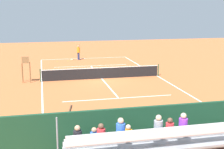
{
  "coord_description": "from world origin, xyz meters",
  "views": [
    {
      "loc": [
        4.88,
        25.73,
        6.01
      ],
      "look_at": [
        0.0,
        4.0,
        1.2
      ],
      "focal_mm": 50.5,
      "sensor_mm": 36.0,
      "label": 1
    }
  ],
  "objects_px": {
    "tennis_net": "(102,73)",
    "umpire_chair": "(26,66)",
    "tennis_ball_far": "(57,62)",
    "equipment_bag": "(173,139)",
    "tennis_racket": "(72,60)",
    "bleacher_stand": "(174,142)",
    "tennis_player": "(78,51)",
    "courtside_bench": "(202,127)",
    "line_judge": "(71,127)",
    "tennis_ball_near": "(68,61)"
  },
  "relations": [
    {
      "from": "bleacher_stand",
      "to": "umpire_chair",
      "type": "relative_size",
      "value": 4.23
    },
    {
      "from": "tennis_ball_far",
      "to": "line_judge",
      "type": "height_order",
      "value": "line_judge"
    },
    {
      "from": "umpire_chair",
      "to": "tennis_ball_far",
      "type": "relative_size",
      "value": 32.42
    },
    {
      "from": "tennis_ball_near",
      "to": "tennis_ball_far",
      "type": "distance_m",
      "value": 1.24
    },
    {
      "from": "tennis_net",
      "to": "bleacher_stand",
      "type": "distance_m",
      "value": 15.39
    },
    {
      "from": "tennis_net",
      "to": "umpire_chair",
      "type": "relative_size",
      "value": 4.81
    },
    {
      "from": "courtside_bench",
      "to": "tennis_ball_far",
      "type": "xyz_separation_m",
      "value": [
        5.46,
        -22.53,
        -0.53
      ]
    },
    {
      "from": "tennis_net",
      "to": "bleacher_stand",
      "type": "relative_size",
      "value": 1.14
    },
    {
      "from": "line_judge",
      "to": "bleacher_stand",
      "type": "bearing_deg",
      "value": 148.02
    },
    {
      "from": "umpire_chair",
      "to": "courtside_bench",
      "type": "relative_size",
      "value": 1.19
    },
    {
      "from": "tennis_ball_far",
      "to": "tennis_player",
      "type": "bearing_deg",
      "value": -160.19
    },
    {
      "from": "umpire_chair",
      "to": "tennis_net",
      "type": "bearing_deg",
      "value": 179.87
    },
    {
      "from": "bleacher_stand",
      "to": "tennis_ball_far",
      "type": "height_order",
      "value": "bleacher_stand"
    },
    {
      "from": "tennis_net",
      "to": "tennis_racket",
      "type": "distance_m",
      "value": 10.44
    },
    {
      "from": "tennis_player",
      "to": "tennis_ball_near",
      "type": "distance_m",
      "value": 1.74
    },
    {
      "from": "tennis_racket",
      "to": "line_judge",
      "type": "distance_m",
      "value": 23.52
    },
    {
      "from": "umpire_chair",
      "to": "tennis_ball_far",
      "type": "xyz_separation_m",
      "value": [
        -2.93,
        -9.25,
        -1.28
      ]
    },
    {
      "from": "tennis_racket",
      "to": "line_judge",
      "type": "bearing_deg",
      "value": 84.41
    },
    {
      "from": "bleacher_stand",
      "to": "line_judge",
      "type": "xyz_separation_m",
      "value": [
        3.7,
        -2.31,
        0.04
      ]
    },
    {
      "from": "bleacher_stand",
      "to": "courtside_bench",
      "type": "xyz_separation_m",
      "value": [
        -2.33,
        -2.11,
        -0.42
      ]
    },
    {
      "from": "umpire_chair",
      "to": "equipment_bag",
      "type": "bearing_deg",
      "value": 117.27
    },
    {
      "from": "umpire_chair",
      "to": "equipment_bag",
      "type": "distance_m",
      "value": 15.13
    },
    {
      "from": "tennis_player",
      "to": "tennis_ball_far",
      "type": "distance_m",
      "value": 2.83
    },
    {
      "from": "equipment_bag",
      "to": "tennis_ball_far",
      "type": "height_order",
      "value": "equipment_bag"
    },
    {
      "from": "line_judge",
      "to": "tennis_racket",
      "type": "bearing_deg",
      "value": -95.59
    },
    {
      "from": "equipment_bag",
      "to": "line_judge",
      "type": "relative_size",
      "value": 0.47
    },
    {
      "from": "equipment_bag",
      "to": "tennis_net",
      "type": "bearing_deg",
      "value": -86.95
    },
    {
      "from": "umpire_chair",
      "to": "tennis_ball_near",
      "type": "xyz_separation_m",
      "value": [
        -4.13,
        -9.51,
        -1.28
      ]
    },
    {
      "from": "umpire_chair",
      "to": "tennis_racket",
      "type": "height_order",
      "value": "umpire_chair"
    },
    {
      "from": "courtside_bench",
      "to": "line_judge",
      "type": "bearing_deg",
      "value": -1.9
    },
    {
      "from": "umpire_chair",
      "to": "tennis_racket",
      "type": "distance_m",
      "value": 11.38
    },
    {
      "from": "bleacher_stand",
      "to": "tennis_ball_far",
      "type": "relative_size",
      "value": 137.27
    },
    {
      "from": "tennis_racket",
      "to": "tennis_ball_far",
      "type": "height_order",
      "value": "tennis_ball_far"
    },
    {
      "from": "tennis_net",
      "to": "tennis_ball_far",
      "type": "relative_size",
      "value": 156.06
    },
    {
      "from": "tennis_net",
      "to": "tennis_player",
      "type": "xyz_separation_m",
      "value": [
        0.78,
        -10.16,
        0.51
      ]
    },
    {
      "from": "tennis_player",
      "to": "tennis_racket",
      "type": "distance_m",
      "value": 1.27
    },
    {
      "from": "bleacher_stand",
      "to": "tennis_ball_far",
      "type": "xyz_separation_m",
      "value": [
        3.13,
        -24.64,
        -0.95
      ]
    },
    {
      "from": "tennis_racket",
      "to": "equipment_bag",
      "type": "bearing_deg",
      "value": 95.45
    },
    {
      "from": "tennis_ball_far",
      "to": "umpire_chair",
      "type": "bearing_deg",
      "value": 72.43
    },
    {
      "from": "umpire_chair",
      "to": "tennis_ball_far",
      "type": "height_order",
      "value": "umpire_chair"
    },
    {
      "from": "courtside_bench",
      "to": "tennis_ball_far",
      "type": "relative_size",
      "value": 27.27
    },
    {
      "from": "bleacher_stand",
      "to": "tennis_racket",
      "type": "distance_m",
      "value": 25.75
    },
    {
      "from": "tennis_net",
      "to": "umpire_chair",
      "type": "height_order",
      "value": "umpire_chair"
    },
    {
      "from": "tennis_ball_near",
      "to": "line_judge",
      "type": "bearing_deg",
      "value": 85.52
    },
    {
      "from": "tennis_net",
      "to": "tennis_player",
      "type": "distance_m",
      "value": 10.2
    },
    {
      "from": "tennis_player",
      "to": "tennis_ball_far",
      "type": "xyz_separation_m",
      "value": [
        2.49,
        0.9,
        -0.98
      ]
    },
    {
      "from": "bleacher_stand",
      "to": "courtside_bench",
      "type": "relative_size",
      "value": 5.03
    },
    {
      "from": "tennis_net",
      "to": "tennis_racket",
      "type": "height_order",
      "value": "tennis_net"
    },
    {
      "from": "bleacher_stand",
      "to": "tennis_player",
      "type": "height_order",
      "value": "bleacher_stand"
    },
    {
      "from": "tennis_net",
      "to": "line_judge",
      "type": "height_order",
      "value": "line_judge"
    }
  ]
}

